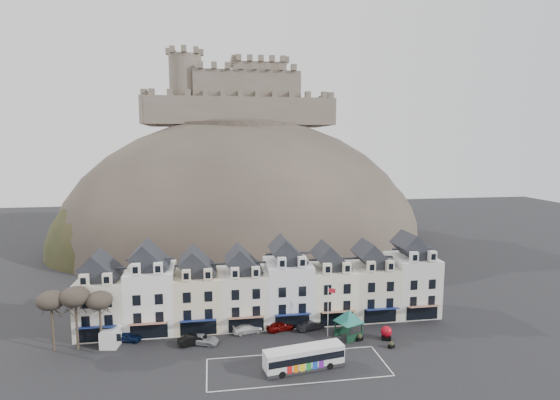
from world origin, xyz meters
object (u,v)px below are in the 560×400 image
Objects in this scene: car_white at (248,328)px; car_charcoal at (310,325)px; car_silver at (203,339)px; car_black at (194,339)px; bus at (304,357)px; car_maroon at (280,326)px; flagpole at (329,308)px; red_buoy at (386,332)px; car_navy at (127,336)px; bus_shelter at (349,316)px; white_van at (114,334)px.

car_charcoal is at bearing -103.61° from car_white.
car_black is at bearing 110.56° from car_silver.
bus reaches higher than car_maroon.
car_charcoal reaches higher than car_silver.
bus reaches higher than car_black.
car_black reaches higher than car_silver.
flagpole is 1.75× the size of car_maroon.
red_buoy is at bearing -110.90° from car_black.
car_black is (-13.50, 8.80, -0.85)m from bus.
red_buoy is 10.96m from car_charcoal.
car_silver is (-25.46, 2.66, -0.35)m from red_buoy.
red_buoy reaches higher than car_charcoal.
flagpole is at bearing -128.10° from car_maroon.
bus is at bearing -122.56° from flagpole.
car_navy is (-35.86, 5.13, -0.29)m from red_buoy.
bus is 11.07m from bus_shelter.
car_maroon is (-14.25, 5.16, -0.27)m from red_buoy.
red_buoy is 15.16m from car_maroon.
red_buoy reaches higher than car_black.
flagpole reaches higher than bus.
flagpole is at bearing -79.48° from car_navy.
car_white is at bearing 75.84° from car_maroon.
car_black reaches higher than car_white.
car_black is at bearing 174.30° from red_buoy.
flagpole is (5.38, 8.43, 2.60)m from bus.
flagpole is 1.64× the size of car_white.
red_buoy is 0.36× the size of white_van.
car_navy reaches higher than car_charcoal.
car_navy is (1.68, -0.04, -0.48)m from white_van.
car_charcoal is at bearing 154.10° from red_buoy.
car_charcoal is (15.60, 2.12, 0.06)m from car_silver.
bus_shelter is at bearing 165.95° from red_buoy.
car_navy is 0.97× the size of car_maroon.
bus is at bearing -100.11° from car_navy.
bus is 25.36m from car_navy.
car_black is 16.93m from car_charcoal.
red_buoy is 0.26× the size of flagpole.
car_maroon is at bearing 156.05° from flagpole.
car_black is at bearing -88.70° from car_navy.
bus_shelter is 0.82× the size of flagpole.
bus_shelter is 3.11× the size of red_buoy.
bus_shelter is 21.73m from car_black.
car_silver is at bearing 100.04° from car_white.
car_white is at bearing 70.48° from car_charcoal.
bus is at bearing -16.49° from white_van.
car_black is at bearing 87.24° from car_maroon.
car_maroon is 4.41m from car_charcoal.
flagpole reaches higher than car_charcoal.
car_black is 1.20m from car_silver.
car_silver is (10.40, -2.46, -0.07)m from car_navy.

